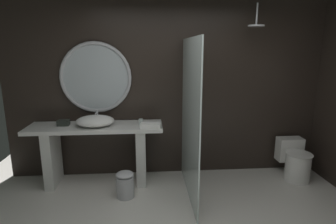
% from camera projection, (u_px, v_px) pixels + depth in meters
% --- Properties ---
extents(back_wall_panel, '(4.80, 0.10, 2.60)m').
position_uv_depth(back_wall_panel, '(169.00, 90.00, 4.15)').
color(back_wall_panel, black).
rests_on(back_wall_panel, ground_plane).
extents(vanity_counter, '(1.86, 0.53, 0.87)m').
position_uv_depth(vanity_counter, '(97.00, 146.00, 3.91)').
color(vanity_counter, silver).
rests_on(vanity_counter, ground_plane).
extents(vessel_sink, '(0.52, 0.43, 0.17)m').
position_uv_depth(vessel_sink, '(95.00, 121.00, 3.79)').
color(vessel_sink, white).
rests_on(vessel_sink, vanity_counter).
extents(tumbler_cup, '(0.06, 0.06, 0.08)m').
position_uv_depth(tumbler_cup, '(141.00, 122.00, 3.86)').
color(tumbler_cup, silver).
rests_on(tumbler_cup, vanity_counter).
extents(tissue_box, '(0.15, 0.12, 0.08)m').
position_uv_depth(tissue_box, '(63.00, 123.00, 3.83)').
color(tissue_box, '#282D28').
rests_on(tissue_box, vanity_counter).
extents(round_wall_mirror, '(1.02, 0.05, 1.02)m').
position_uv_depth(round_wall_mirror, '(96.00, 78.00, 3.94)').
color(round_wall_mirror, '#B7B7BC').
extents(shower_glass_panel, '(0.02, 1.38, 2.04)m').
position_uv_depth(shower_glass_panel, '(190.00, 120.00, 3.51)').
color(shower_glass_panel, silver).
rests_on(shower_glass_panel, ground_plane).
extents(rain_shower_head, '(0.22, 0.22, 0.30)m').
position_uv_depth(rain_shower_head, '(256.00, 24.00, 3.68)').
color(rain_shower_head, '#B7B7BC').
extents(toilet, '(0.38, 0.58, 0.57)m').
position_uv_depth(toilet, '(295.00, 161.00, 4.12)').
color(toilet, white).
rests_on(toilet, ground_plane).
extents(waste_bin, '(0.23, 0.23, 0.35)m').
position_uv_depth(waste_bin, '(125.00, 184.00, 3.61)').
color(waste_bin, '#B7B7BC').
rests_on(waste_bin, ground_plane).
extents(folded_hand_towel, '(0.29, 0.18, 0.06)m').
position_uv_depth(folded_hand_towel, '(151.00, 125.00, 3.73)').
color(folded_hand_towel, white).
rests_on(folded_hand_towel, vanity_counter).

